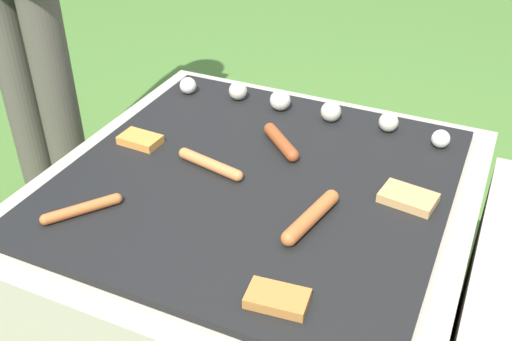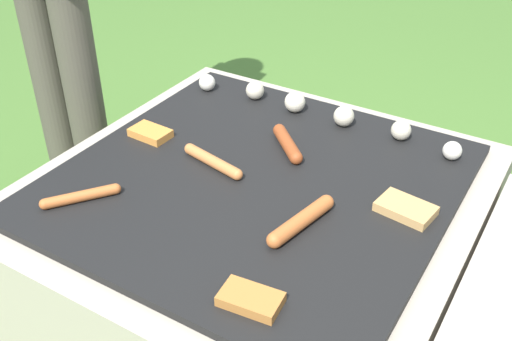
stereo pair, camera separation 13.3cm
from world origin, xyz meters
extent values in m
plane|color=#47702D|center=(0.00, 0.00, 0.00)|extent=(14.00, 14.00, 0.00)
cube|color=#A89E8C|center=(0.00, 0.00, 0.21)|extent=(0.95, 0.95, 0.42)
cube|color=black|center=(0.00, 0.00, 0.43)|extent=(0.83, 0.83, 0.02)
cylinder|color=#4C473D|center=(-0.84, 0.16, 0.38)|extent=(0.11, 0.11, 0.76)
cylinder|color=#4C473D|center=(-0.70, 0.16, 0.38)|extent=(0.11, 0.11, 0.76)
cylinder|color=#B7602D|center=(0.17, -0.10, 0.45)|extent=(0.06, 0.17, 0.03)
sphere|color=#B7602D|center=(0.15, -0.18, 0.45)|extent=(0.03, 0.03, 0.03)
sphere|color=#B7602D|center=(0.18, -0.02, 0.45)|extent=(0.03, 0.03, 0.03)
cylinder|color=#B7602D|center=(-0.27, -0.27, 0.45)|extent=(0.11, 0.13, 0.02)
sphere|color=#B7602D|center=(-0.23, -0.21, 0.45)|extent=(0.02, 0.02, 0.02)
sphere|color=#B7602D|center=(-0.32, -0.33, 0.45)|extent=(0.02, 0.02, 0.02)
cylinder|color=#93421E|center=(0.00, 0.15, 0.45)|extent=(0.12, 0.11, 0.03)
sphere|color=#93421E|center=(-0.05, 0.19, 0.45)|extent=(0.03, 0.03, 0.03)
sphere|color=#93421E|center=(0.05, 0.10, 0.45)|extent=(0.03, 0.03, 0.03)
cylinder|color=#C6753D|center=(-0.11, -0.01, 0.45)|extent=(0.16, 0.06, 0.03)
sphere|color=#C6753D|center=(-0.19, 0.01, 0.45)|extent=(0.03, 0.03, 0.03)
sphere|color=#C6753D|center=(-0.03, -0.03, 0.45)|extent=(0.03, 0.03, 0.03)
cube|color=#D18438|center=(-0.32, 0.02, 0.44)|extent=(0.10, 0.07, 0.02)
cube|color=#B27033|center=(0.19, -0.33, 0.44)|extent=(0.11, 0.07, 0.02)
cube|color=tan|center=(0.33, 0.05, 0.44)|extent=(0.12, 0.09, 0.02)
sphere|color=silver|center=(-0.35, 0.31, 0.46)|extent=(0.05, 0.05, 0.05)
sphere|color=beige|center=(-0.21, 0.34, 0.46)|extent=(0.05, 0.05, 0.05)
sphere|color=beige|center=(-0.08, 0.33, 0.46)|extent=(0.06, 0.06, 0.06)
sphere|color=beige|center=(0.07, 0.32, 0.46)|extent=(0.05, 0.05, 0.05)
sphere|color=beige|center=(0.22, 0.33, 0.46)|extent=(0.05, 0.05, 0.05)
sphere|color=silver|center=(0.35, 0.31, 0.46)|extent=(0.04, 0.04, 0.04)
camera|label=1|loc=(0.46, -1.01, 1.19)|focal=42.00mm
camera|label=2|loc=(0.58, -0.95, 1.19)|focal=42.00mm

